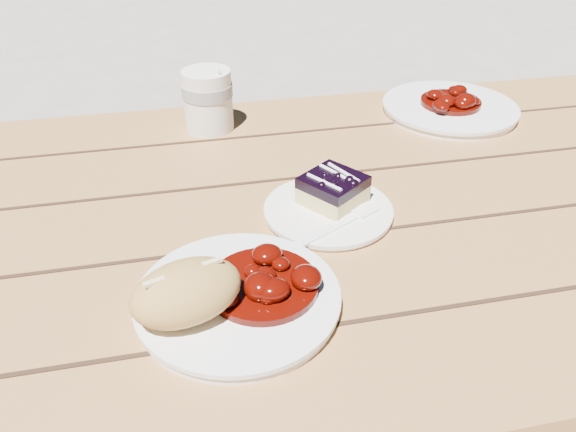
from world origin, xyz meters
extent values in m
cube|color=brown|center=(0.00, 0.00, 0.72)|extent=(2.00, 0.80, 0.05)
cube|color=brown|center=(0.88, 0.32, 0.35)|extent=(0.07, 0.07, 0.70)
cube|color=brown|center=(0.00, 0.65, 0.44)|extent=(1.80, 0.25, 0.04)
cube|color=brown|center=(0.80, 0.65, 0.21)|extent=(0.06, 0.06, 0.42)
cylinder|color=white|center=(-0.03, -0.19, 0.76)|extent=(0.23, 0.23, 0.02)
ellipsoid|color=#BC8E48|center=(-0.08, -0.21, 0.80)|extent=(0.14, 0.12, 0.06)
cylinder|color=white|center=(0.12, -0.03, 0.76)|extent=(0.18, 0.18, 0.01)
cube|color=#D9C776|center=(0.13, -0.01, 0.77)|extent=(0.11, 0.11, 0.03)
cube|color=black|center=(0.13, -0.01, 0.79)|extent=(0.11, 0.11, 0.02)
cylinder|color=white|center=(-0.02, 0.29, 0.80)|extent=(0.09, 0.09, 0.11)
cylinder|color=white|center=(0.44, 0.27, 0.76)|extent=(0.25, 0.25, 0.02)
camera|label=1|loc=(-0.07, -0.66, 1.19)|focal=35.00mm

